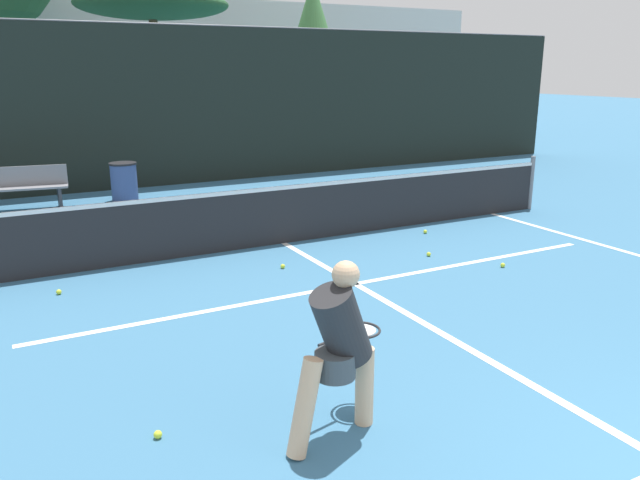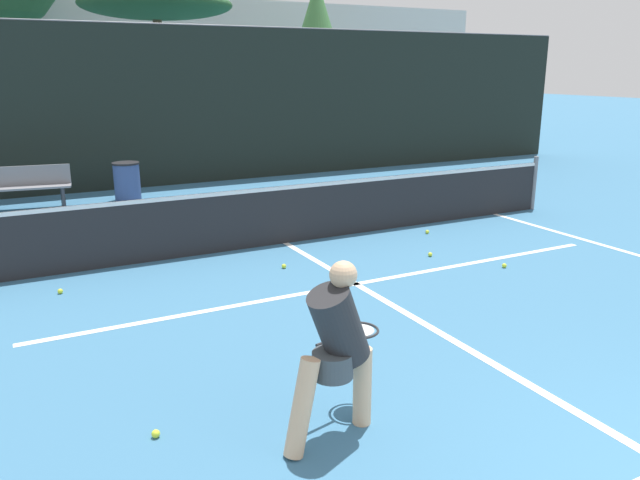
{
  "view_description": "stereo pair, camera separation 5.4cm",
  "coord_description": "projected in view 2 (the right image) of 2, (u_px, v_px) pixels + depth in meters",
  "views": [
    {
      "loc": [
        -4.09,
        -1.21,
        2.78
      ],
      "look_at": [
        -0.99,
        4.61,
        0.95
      ],
      "focal_mm": 35.0,
      "sensor_mm": 36.0,
      "label": 1
    },
    {
      "loc": [
        -4.04,
        -1.23,
        2.78
      ],
      "look_at": [
        -0.99,
        4.61,
        0.95
      ],
      "focal_mm": 35.0,
      "sensor_mm": 36.0,
      "label": 2
    }
  ],
  "objects": [
    {
      "name": "building_far",
      "position": [
        96.0,
        67.0,
        25.22
      ],
      "size": [
        36.0,
        2.4,
        5.54
      ],
      "primitive_type": "cube",
      "color": "beige",
      "rests_on": "ground"
    },
    {
      "name": "tree_west",
      "position": [
        317.0,
        27.0,
        23.93
      ],
      "size": [
        2.27,
        2.27,
        6.06
      ],
      "color": "brown",
      "rests_on": "ground"
    },
    {
      "name": "net",
      "position": [
        285.0,
        213.0,
        10.08
      ],
      "size": [
        11.09,
        0.09,
        1.07
      ],
      "color": "slate",
      "rests_on": "ground"
    },
    {
      "name": "fence_back",
      "position": [
        179.0,
        106.0,
        14.91
      ],
      "size": [
        24.0,
        0.06,
        3.76
      ],
      "color": "black",
      "rests_on": "ground"
    },
    {
      "name": "tennis_ball_scattered_3",
      "position": [
        156.0,
        434.0,
        4.84
      ],
      "size": [
        0.07,
        0.07,
        0.07
      ],
      "primitive_type": "sphere",
      "color": "#D1E033",
      "rests_on": "ground"
    },
    {
      "name": "court_service_line",
      "position": [
        356.0,
        284.0,
        8.28
      ],
      "size": [
        8.25,
        0.1,
        0.01
      ],
      "primitive_type": "cube",
      "color": "white",
      "rests_on": "ground"
    },
    {
      "name": "player_practicing",
      "position": [
        337.0,
        346.0,
        4.69
      ],
      "size": [
        1.11,
        0.74,
        1.43
      ],
      "rotation": [
        0.0,
        0.0,
        0.23
      ],
      "color": "#DBAD84",
      "rests_on": "ground"
    },
    {
      "name": "tree_mid",
      "position": [
        156.0,
        6.0,
        19.48
      ],
      "size": [
        4.75,
        4.75,
        5.11
      ],
      "color": "brown",
      "rests_on": "ground"
    },
    {
      "name": "parked_car",
      "position": [
        6.0,
        158.0,
        15.9
      ],
      "size": [
        1.65,
        4.46,
        1.3
      ],
      "color": "maroon",
      "rests_on": "ground"
    },
    {
      "name": "tennis_ball_scattered_6",
      "position": [
        427.0,
        232.0,
        10.78
      ],
      "size": [
        0.07,
        0.07,
        0.07
      ],
      "primitive_type": "sphere",
      "color": "#D1E033",
      "rests_on": "ground"
    },
    {
      "name": "tennis_ball_scattered_5",
      "position": [
        60.0,
        291.0,
        7.92
      ],
      "size": [
        0.07,
        0.07,
        0.07
      ],
      "primitive_type": "sphere",
      "color": "#D1E033",
      "rests_on": "ground"
    },
    {
      "name": "tennis_ball_scattered_0",
      "position": [
        504.0,
        266.0,
        8.95
      ],
      "size": [
        0.07,
        0.07,
        0.07
      ],
      "primitive_type": "sphere",
      "color": "#D1E033",
      "rests_on": "ground"
    },
    {
      "name": "tennis_ball_scattered_2",
      "position": [
        284.0,
        266.0,
        8.92
      ],
      "size": [
        0.07,
        0.07,
        0.07
      ],
      "primitive_type": "sphere",
      "color": "#D1E033",
      "rests_on": "ground"
    },
    {
      "name": "trash_bin",
      "position": [
        127.0,
        181.0,
        13.4
      ],
      "size": [
        0.57,
        0.57,
        0.82
      ],
      "color": "#384C7F",
      "rests_on": "ground"
    },
    {
      "name": "tennis_ball_scattered_4",
      "position": [
        430.0,
        254.0,
        9.48
      ],
      "size": [
        0.07,
        0.07,
        0.07
      ],
      "primitive_type": "sphere",
      "color": "#D1E033",
      "rests_on": "ground"
    },
    {
      "name": "court_center_mark",
      "position": [
        404.0,
        312.0,
        7.34
      ],
      "size": [
        0.1,
        6.72,
        0.01
      ],
      "primitive_type": "cube",
      "color": "white",
      "rests_on": "ground"
    },
    {
      "name": "courtside_bench",
      "position": [
        23.0,
        186.0,
        12.57
      ],
      "size": [
        1.85,
        0.63,
        0.86
      ],
      "rotation": [
        0.0,
        0.0,
        -0.14
      ],
      "color": "slate",
      "rests_on": "ground"
    }
  ]
}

